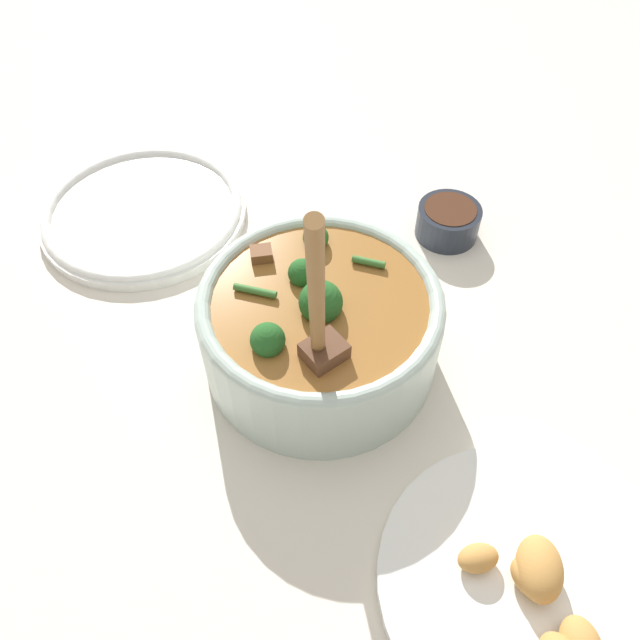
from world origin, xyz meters
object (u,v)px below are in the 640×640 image
stew_bowl (320,324)px  empty_plate (144,212)px  food_plate (530,589)px  condiment_bowl (448,220)px

stew_bowl → empty_plate: 0.31m
stew_bowl → food_plate: bearing=32.6°
stew_bowl → food_plate: 0.29m
stew_bowl → condiment_bowl: size_ratio=4.00×
condiment_bowl → food_plate: bearing=-1.5°
food_plate → stew_bowl: bearing=-147.4°
stew_bowl → empty_plate: (-0.23, -0.21, -0.05)m
condiment_bowl → empty_plate: size_ratio=0.30×
food_plate → empty_plate: bearing=-142.5°
stew_bowl → condiment_bowl: (-0.18, 0.16, -0.03)m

